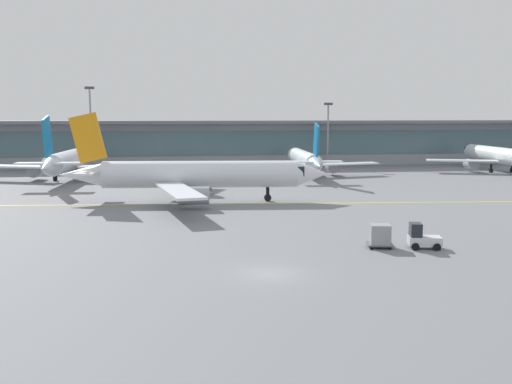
% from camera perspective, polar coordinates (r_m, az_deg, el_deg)
% --- Properties ---
extents(ground_plane, '(400.00, 400.00, 0.00)m').
position_cam_1_polar(ground_plane, '(39.96, 1.33, -8.08)').
color(ground_plane, slate).
extents(taxiway_centreline_stripe, '(109.64, 9.56, 0.01)m').
position_cam_1_polar(taxiway_centreline_stripe, '(70.56, -5.45, -1.19)').
color(taxiway_centreline_stripe, yellow).
rests_on(taxiway_centreline_stripe, ground_plane).
extents(terminal_concourse, '(212.05, 11.00, 9.60)m').
position_cam_1_polar(terminal_concourse, '(123.65, -4.86, 4.92)').
color(terminal_concourse, '#8C939E').
rests_on(terminal_concourse, ground_plane).
extents(gate_airplane_1, '(30.21, 32.52, 10.77)m').
position_cam_1_polar(gate_airplane_1, '(100.89, -17.95, 2.99)').
color(gate_airplane_1, silver).
rests_on(gate_airplane_1, ground_plane).
extents(gate_airplane_2, '(26.96, 29.02, 9.61)m').
position_cam_1_polar(gate_airplane_2, '(102.97, 4.78, 3.23)').
color(gate_airplane_2, white).
rests_on(gate_airplane_2, ground_plane).
extents(gate_airplane_3, '(28.61, 30.79, 10.20)m').
position_cam_1_polar(gate_airplane_3, '(118.87, 22.92, 3.33)').
color(gate_airplane_3, white).
rests_on(gate_airplane_3, ground_plane).
extents(taxiing_regional_jet, '(33.68, 31.21, 11.15)m').
position_cam_1_polar(taxiing_regional_jet, '(72.13, -5.89, 1.68)').
color(taxiing_regional_jet, silver).
rests_on(taxiing_regional_jet, ground_plane).
extents(baggage_tug, '(2.83, 2.06, 2.10)m').
position_cam_1_polar(baggage_tug, '(48.89, 16.12, -4.38)').
color(baggage_tug, silver).
rests_on(baggage_tug, ground_plane).
extents(cargo_dolly_lead, '(2.39, 2.00, 1.94)m').
position_cam_1_polar(cargo_dolly_lead, '(48.28, 12.21, -4.20)').
color(cargo_dolly_lead, '#595B60').
rests_on(cargo_dolly_lead, ground_plane).
extents(apron_light_mast_1, '(1.80, 0.36, 16.16)m').
position_cam_1_polar(apron_light_mast_1, '(116.09, -16.06, 6.38)').
color(apron_light_mast_1, gray).
rests_on(apron_light_mast_1, ground_plane).
extents(apron_light_mast_2, '(1.80, 0.36, 13.27)m').
position_cam_1_polar(apron_light_mast_2, '(120.63, 7.14, 5.96)').
color(apron_light_mast_2, gray).
rests_on(apron_light_mast_2, ground_plane).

